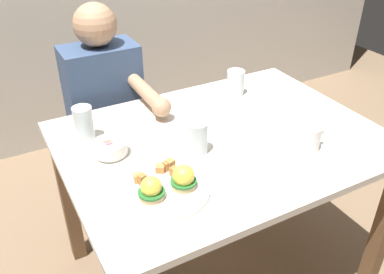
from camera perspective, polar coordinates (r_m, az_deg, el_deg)
name	(u,v)px	position (r m, az deg, el deg)	size (l,w,h in m)	color
ground_plane	(216,268)	(2.08, 3.37, -17.58)	(6.00, 6.00, 0.00)	#7F664C
dining_table	(221,160)	(1.65, 4.06, -3.14)	(1.20, 0.90, 0.74)	silver
eggs_benedict_plate	(167,187)	(1.30, -3.42, -6.82)	(0.27, 0.27, 0.09)	white
fruit_bowl	(110,148)	(1.50, -11.16, -1.46)	(0.12, 0.12, 0.06)	white
coffee_mug	(310,137)	(1.55, 15.86, -0.05)	(0.11, 0.08, 0.09)	white
fork	(199,116)	(1.73, 1.03, 2.95)	(0.16, 0.04, 0.00)	silver
water_glass_near	(197,140)	(1.47, 0.76, -0.38)	(0.07, 0.07, 0.12)	silver
water_glass_far	(84,126)	(1.59, -14.60, 1.44)	(0.07, 0.07, 0.14)	silver
water_glass_extra	(235,84)	(1.90, 5.99, 7.30)	(0.08, 0.08, 0.11)	silver
diner_person	(108,108)	(2.02, -11.50, 3.89)	(0.34, 0.54, 1.14)	#33333D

